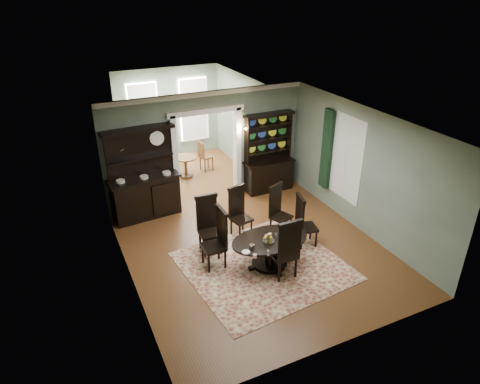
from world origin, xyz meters
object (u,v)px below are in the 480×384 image
at_px(welsh_dresser, 268,163).
at_px(parlor_table, 186,164).
at_px(dining_table, 270,247).
at_px(sideboard, 144,187).

relative_size(welsh_dresser, parlor_table, 3.19).
relative_size(dining_table, welsh_dresser, 0.75).
xyz_separation_m(welsh_dresser, parlor_table, (-1.88, 1.84, -0.39)).
bearing_deg(welsh_dresser, sideboard, -179.83).
distance_m(sideboard, parlor_table, 2.55).
bearing_deg(welsh_dresser, dining_table, -118.06).
relative_size(sideboard, welsh_dresser, 1.03).
bearing_deg(dining_table, welsh_dresser, 63.60).
bearing_deg(sideboard, welsh_dresser, -4.87).
height_order(dining_table, welsh_dresser, welsh_dresser).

